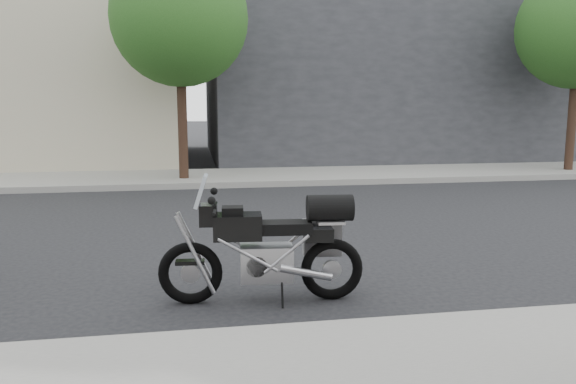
# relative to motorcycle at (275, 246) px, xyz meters

# --- Properties ---
(ground) EXTENTS (120.00, 120.00, 0.00)m
(ground) POSITION_rel_motorcycle_xyz_m (-0.99, -2.99, -0.58)
(ground) COLOR black
(ground) RESTS_ON ground
(far_sidewalk) EXTENTS (44.00, 3.00, 0.15)m
(far_sidewalk) POSITION_rel_motorcycle_xyz_m (-0.99, -9.49, -0.50)
(far_sidewalk) COLOR gray
(far_sidewalk) RESTS_ON ground
(far_building_dark) EXTENTS (16.00, 11.00, 7.00)m
(far_building_dark) POSITION_rel_motorcycle_xyz_m (-7.99, -16.49, 2.92)
(far_building_dark) COLOR #2A2A2F
(far_building_dark) RESTS_ON ground
(street_tree_mid) EXTENTS (3.40, 3.40, 5.70)m
(street_tree_mid) POSITION_rel_motorcycle_xyz_m (1.01, -8.99, 3.56)
(street_tree_mid) COLOR #322017
(street_tree_mid) RESTS_ON far_sidewalk
(motorcycle) EXTENTS (2.12, 0.68, 1.34)m
(motorcycle) POSITION_rel_motorcycle_xyz_m (0.00, 0.00, 0.00)
(motorcycle) COLOR black
(motorcycle) RESTS_ON ground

